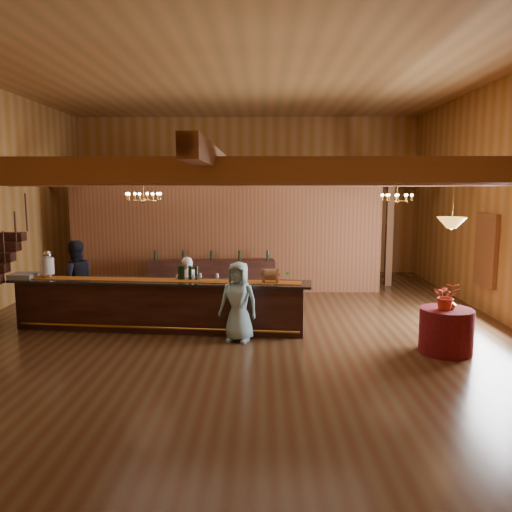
{
  "coord_description": "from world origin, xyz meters",
  "views": [
    {
      "loc": [
        0.59,
        -10.91,
        3.0
      ],
      "look_at": [
        0.43,
        0.74,
        1.43
      ],
      "focal_mm": 35.0,
      "sensor_mm": 36.0,
      "label": 1
    }
  ],
  "objects_px": {
    "pendant_lamp": "(452,223)",
    "floor_plant": "(290,267)",
    "chandelier_left": "(144,196)",
    "round_table": "(446,331)",
    "staff_second": "(75,280)",
    "guest": "(238,302)",
    "bartender": "(187,288)",
    "raffle_drum": "(270,275)",
    "chandelier_right": "(397,197)",
    "tasting_bar": "(160,305)",
    "beverage_dispenser": "(48,265)",
    "backbar_shelf": "(212,278)"
  },
  "relations": [
    {
      "from": "round_table",
      "to": "floor_plant",
      "type": "height_order",
      "value": "floor_plant"
    },
    {
      "from": "chandelier_right",
      "to": "floor_plant",
      "type": "height_order",
      "value": "chandelier_right"
    },
    {
      "from": "chandelier_left",
      "to": "pendant_lamp",
      "type": "xyz_separation_m",
      "value": [
        6.11,
        -2.5,
        -0.43
      ]
    },
    {
      "from": "pendant_lamp",
      "to": "floor_plant",
      "type": "relative_size",
      "value": 0.65
    },
    {
      "from": "raffle_drum",
      "to": "guest",
      "type": "height_order",
      "value": "guest"
    },
    {
      "from": "bartender",
      "to": "chandelier_left",
      "type": "bearing_deg",
      "value": -20.71
    },
    {
      "from": "tasting_bar",
      "to": "round_table",
      "type": "distance_m",
      "value": 5.76
    },
    {
      "from": "tasting_bar",
      "to": "bartender",
      "type": "relative_size",
      "value": 4.41
    },
    {
      "from": "raffle_drum",
      "to": "chandelier_right",
      "type": "xyz_separation_m",
      "value": [
        3.26,
        2.72,
        1.54
      ]
    },
    {
      "from": "bartender",
      "to": "staff_second",
      "type": "height_order",
      "value": "staff_second"
    },
    {
      "from": "raffle_drum",
      "to": "chandelier_left",
      "type": "distance_m",
      "value": 3.56
    },
    {
      "from": "raffle_drum",
      "to": "round_table",
      "type": "distance_m",
      "value": 3.52
    },
    {
      "from": "bartender",
      "to": "raffle_drum",
      "type": "bearing_deg",
      "value": 142.01
    },
    {
      "from": "staff_second",
      "to": "guest",
      "type": "bearing_deg",
      "value": 129.38
    },
    {
      "from": "raffle_drum",
      "to": "chandelier_left",
      "type": "height_order",
      "value": "chandelier_left"
    },
    {
      "from": "chandelier_left",
      "to": "floor_plant",
      "type": "xyz_separation_m",
      "value": [
        3.53,
        3.19,
        -2.14
      ]
    },
    {
      "from": "tasting_bar",
      "to": "pendant_lamp",
      "type": "xyz_separation_m",
      "value": [
        5.58,
        -1.44,
        1.86
      ]
    },
    {
      "from": "chandelier_right",
      "to": "staff_second",
      "type": "height_order",
      "value": "chandelier_right"
    },
    {
      "from": "tasting_bar",
      "to": "pendant_lamp",
      "type": "bearing_deg",
      "value": -8.8
    },
    {
      "from": "bartender",
      "to": "staff_second",
      "type": "relative_size",
      "value": 0.8
    },
    {
      "from": "floor_plant",
      "to": "chandelier_left",
      "type": "bearing_deg",
      "value": -137.87
    },
    {
      "from": "chandelier_right",
      "to": "pendant_lamp",
      "type": "distance_m",
      "value": 3.89
    },
    {
      "from": "chandelier_right",
      "to": "staff_second",
      "type": "xyz_separation_m",
      "value": [
        -7.72,
        -1.63,
        -1.87
      ]
    },
    {
      "from": "beverage_dispenser",
      "to": "pendant_lamp",
      "type": "distance_m",
      "value": 8.32
    },
    {
      "from": "bartender",
      "to": "floor_plant",
      "type": "bearing_deg",
      "value": -134.06
    },
    {
      "from": "backbar_shelf",
      "to": "guest",
      "type": "distance_m",
      "value": 4.37
    },
    {
      "from": "staff_second",
      "to": "floor_plant",
      "type": "bearing_deg",
      "value": -174.22
    },
    {
      "from": "tasting_bar",
      "to": "beverage_dispenser",
      "type": "xyz_separation_m",
      "value": [
        -2.49,
        0.3,
        0.82
      ]
    },
    {
      "from": "floor_plant",
      "to": "chandelier_right",
      "type": "bearing_deg",
      "value": -34.82
    },
    {
      "from": "round_table",
      "to": "guest",
      "type": "distance_m",
      "value": 3.93
    },
    {
      "from": "guest",
      "to": "floor_plant",
      "type": "bearing_deg",
      "value": 93.34
    },
    {
      "from": "raffle_drum",
      "to": "guest",
      "type": "xyz_separation_m",
      "value": [
        -0.64,
        -0.48,
        -0.45
      ]
    },
    {
      "from": "raffle_drum",
      "to": "bartender",
      "type": "relative_size",
      "value": 0.23
    },
    {
      "from": "beverage_dispenser",
      "to": "floor_plant",
      "type": "xyz_separation_m",
      "value": [
        5.49,
        3.95,
        -0.67
      ]
    },
    {
      "from": "beverage_dispenser",
      "to": "chandelier_right",
      "type": "height_order",
      "value": "chandelier_right"
    },
    {
      "from": "chandelier_right",
      "to": "chandelier_left",
      "type": "bearing_deg",
      "value": -167.39
    },
    {
      "from": "guest",
      "to": "bartender",
      "type": "bearing_deg",
      "value": 145.93
    },
    {
      "from": "beverage_dispenser",
      "to": "round_table",
      "type": "height_order",
      "value": "beverage_dispenser"
    },
    {
      "from": "round_table",
      "to": "tasting_bar",
      "type": "bearing_deg",
      "value": 165.53
    },
    {
      "from": "backbar_shelf",
      "to": "chandelier_left",
      "type": "bearing_deg",
      "value": -122.69
    },
    {
      "from": "beverage_dispenser",
      "to": "floor_plant",
      "type": "height_order",
      "value": "beverage_dispenser"
    },
    {
      "from": "beverage_dispenser",
      "to": "chandelier_left",
      "type": "distance_m",
      "value": 2.56
    },
    {
      "from": "tasting_bar",
      "to": "staff_second",
      "type": "relative_size",
      "value": 3.53
    },
    {
      "from": "guest",
      "to": "staff_second",
      "type": "bearing_deg",
      "value": 175.29
    },
    {
      "from": "tasting_bar",
      "to": "beverage_dispenser",
      "type": "bearing_deg",
      "value": 178.8
    },
    {
      "from": "pendant_lamp",
      "to": "bartender",
      "type": "relative_size",
      "value": 0.61
    },
    {
      "from": "chandelier_right",
      "to": "bartender",
      "type": "distance_m",
      "value": 5.77
    },
    {
      "from": "tasting_bar",
      "to": "chandelier_left",
      "type": "xyz_separation_m",
      "value": [
        -0.53,
        1.06,
        2.29
      ]
    },
    {
      "from": "round_table",
      "to": "staff_second",
      "type": "xyz_separation_m",
      "value": [
        -7.67,
        2.25,
        0.51
      ]
    },
    {
      "from": "chandelier_right",
      "to": "staff_second",
      "type": "bearing_deg",
      "value": -168.08
    }
  ]
}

